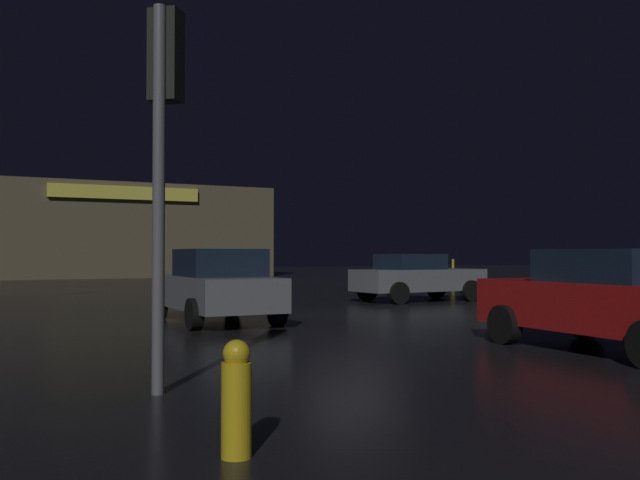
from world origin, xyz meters
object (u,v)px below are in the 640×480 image
at_px(traffic_signal_main, 164,112).
at_px(fire_hydrant, 236,399).
at_px(store_building, 111,232).
at_px(car_near, 216,286).
at_px(car_crossing, 614,299).
at_px(car_far, 417,277).

bearing_deg(traffic_signal_main, fire_hydrant, -93.16).
xyz_separation_m(store_building, fire_hydrant, (-7.06, -43.24, -2.53)).
distance_m(store_building, fire_hydrant, 43.88).
distance_m(car_near, fire_hydrant, 10.17).
bearing_deg(car_near, car_crossing, -61.68).
relative_size(car_far, car_crossing, 0.97).
bearing_deg(car_crossing, car_near, 118.32).
relative_size(store_building, fire_hydrant, 23.22).
bearing_deg(fire_hydrant, car_crossing, 20.67).
relative_size(store_building, car_near, 4.75).
bearing_deg(store_building, car_far, -82.66).
bearing_deg(traffic_signal_main, store_building, 80.34).
relative_size(car_crossing, fire_hydrant, 5.17).
relative_size(car_near, car_far, 0.98).
xyz_separation_m(traffic_signal_main, car_far, (10.75, 10.81, -2.22)).
bearing_deg(car_near, car_far, 25.75).
bearing_deg(store_building, traffic_signal_main, -99.66).
bearing_deg(car_crossing, fire_hydrant, -159.33).
bearing_deg(traffic_signal_main, car_far, 45.17).
height_order(store_building, fire_hydrant, store_building).
bearing_deg(traffic_signal_main, car_crossing, -0.12).
relative_size(traffic_signal_main, car_near, 0.99).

